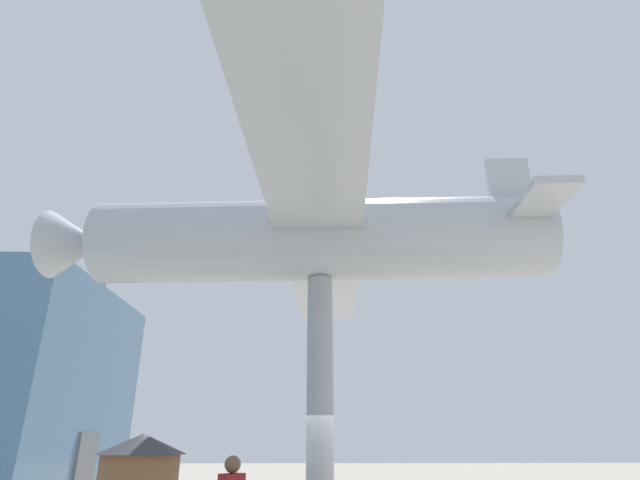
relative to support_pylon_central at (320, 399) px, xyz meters
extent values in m
cube|color=slate|center=(9.74, 9.04, -1.71)|extent=(1.80, 0.12, 2.30)
cylinder|color=#999EA3|center=(0.00, 0.00, 0.00)|extent=(0.62, 0.62, 5.72)
cylinder|color=#B2B7BC|center=(0.00, 0.00, 3.91)|extent=(2.79, 11.49, 2.09)
cube|color=#B2B7BC|center=(0.00, 0.00, 3.91)|extent=(17.09, 3.16, 0.18)
cube|color=#B2B7BC|center=(-0.31, -5.00, 4.06)|extent=(5.49, 1.33, 0.18)
cube|color=#B2B7BC|center=(-0.31, -5.00, 5.13)|extent=(0.25, 1.11, 2.04)
cone|color=#B2B7BC|center=(0.39, 6.37, 3.91)|extent=(1.86, 1.49, 1.78)
sphere|color=black|center=(0.45, 7.24, 3.91)|extent=(0.44, 0.44, 0.44)
sphere|color=brown|center=(-3.10, 1.46, -1.23)|extent=(0.26, 0.26, 0.26)
cone|color=#2D2D33|center=(-6.15, 2.00, -0.91)|extent=(0.93, 0.93, 0.20)
camera|label=1|loc=(-11.87, 0.23, -0.88)|focal=28.00mm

